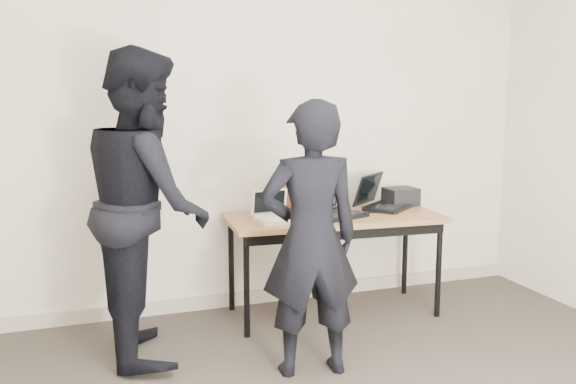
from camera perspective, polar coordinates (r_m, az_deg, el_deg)
name	(u,v)px	position (r m, az deg, el deg)	size (l,w,h in m)	color
room	(399,157)	(2.56, 9.86, 3.05)	(4.60, 4.60, 2.80)	#3C352E
desk	(334,224)	(4.53, 4.15, -2.84)	(1.54, 0.74, 0.72)	#926237
laptop_beige	(275,215)	(4.32, -1.20, -2.08)	(0.28, 0.27, 0.21)	beige
laptop_center	(330,206)	(4.51, 3.79, -1.29)	(0.47, 0.46, 0.29)	black
laptop_right	(381,201)	(4.81, 8.24, -0.77)	(0.48, 0.47, 0.25)	black
leather_satchel	(300,194)	(4.64, 1.04, -0.19)	(0.38, 0.23, 0.25)	#5D2A18
tissue	(303,172)	(4.63, 1.37, 1.76)	(0.13, 0.10, 0.08)	white
equipment_box	(401,197)	(4.95, 10.00, -0.41)	(0.23, 0.20, 0.13)	black
power_brick	(314,221)	(4.28, 2.37, -2.57)	(0.07, 0.04, 0.03)	black
cables	(340,215)	(4.51, 4.62, -2.09)	(1.16, 0.29, 0.01)	black
person_typist	(310,240)	(3.58, 2.00, -4.25)	(0.57, 0.37, 1.56)	black
person_observer	(147,204)	(3.92, -12.44, -1.07)	(0.90, 0.70, 1.85)	black
baseboard	(248,298)	(4.89, -3.60, -9.35)	(4.50, 0.03, 0.10)	#ACA18F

